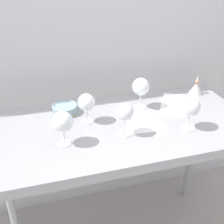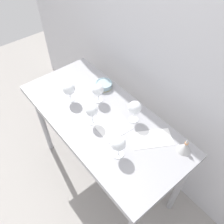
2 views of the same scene
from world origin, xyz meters
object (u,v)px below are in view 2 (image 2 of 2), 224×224
object	(u,v)px
wine_glass_far_right	(135,108)
wine_glass_far_left	(98,90)
tasting_bowl	(104,85)
wine_glass_near_left	(69,89)
tasting_sheet_upper	(113,127)
decanter_funnel	(185,147)
wine_glass_near_center	(92,111)
wine_glass_near_right	(119,144)
tasting_sheet_lower	(152,139)

from	to	relation	value
wine_glass_far_right	wine_glass_far_left	bearing A→B (deg)	-166.64
wine_glass_far_right	tasting_bowl	xyz separation A→B (m)	(-0.42, 0.05, -0.10)
wine_glass_far_left	wine_glass_near_left	bearing A→B (deg)	-130.47
wine_glass_near_left	wine_glass_far_right	world-z (taller)	wine_glass_far_right
tasting_sheet_upper	decanter_funnel	bearing A→B (deg)	31.13
wine_glass_near_center	wine_glass_near_right	distance (m)	0.33
tasting_sheet_lower	decanter_funnel	size ratio (longest dim) A/B	2.25
wine_glass_far_left	tasting_sheet_lower	world-z (taller)	wine_glass_far_left
wine_glass_near_center	wine_glass_near_right	xyz separation A→B (m)	(0.33, -0.04, -0.00)
wine_glass_far_left	wine_glass_near_left	world-z (taller)	wine_glass_near_left
tasting_sheet_upper	decanter_funnel	size ratio (longest dim) A/B	1.78
wine_glass_far_left	tasting_sheet_lower	xyz separation A→B (m)	(0.53, 0.06, -0.11)
wine_glass_far_left	wine_glass_far_right	distance (m)	0.33
wine_glass_near_left	tasting_bowl	world-z (taller)	wine_glass_near_left
tasting_sheet_lower	decanter_funnel	xyz separation A→B (m)	(0.20, 0.10, 0.04)
wine_glass_far_left	decanter_funnel	bearing A→B (deg)	11.77
wine_glass_near_center	decanter_funnel	world-z (taller)	wine_glass_near_center
tasting_bowl	tasting_sheet_upper	bearing A→B (deg)	-29.81
wine_glass_near_center	wine_glass_near_right	world-z (taller)	wine_glass_near_right
tasting_bowl	wine_glass_far_right	bearing A→B (deg)	-7.37
wine_glass_far_right	decanter_funnel	xyz separation A→B (m)	(0.40, 0.07, -0.09)
wine_glass_near_center	tasting_sheet_lower	bearing A→B (deg)	30.18
wine_glass_near_left	wine_glass_near_center	distance (m)	0.29
wine_glass_near_right	tasting_sheet_upper	size ratio (longest dim) A/B	0.76
wine_glass_far_right	tasting_sheet_lower	world-z (taller)	wine_glass_far_right
tasting_sheet_upper	tasting_sheet_lower	world-z (taller)	same
tasting_sheet_lower	wine_glass_near_left	bearing A→B (deg)	-130.70
wine_glass_near_right	tasting_sheet_lower	bearing A→B (deg)	78.37
wine_glass_near_right	tasting_sheet_lower	world-z (taller)	wine_glass_near_right
wine_glass_near_right	wine_glass_near_center	bearing A→B (deg)	173.83
wine_glass_far_left	wine_glass_near_right	distance (m)	0.52
wine_glass_near_right	decanter_funnel	bearing A→B (deg)	54.57
tasting_sheet_upper	tasting_sheet_lower	size ratio (longest dim) A/B	0.79
wine_glass_near_left	wine_glass_near_right	world-z (taller)	same
wine_glass_far_right	wine_glass_near_left	bearing A→B (deg)	-152.36
wine_glass_far_left	wine_glass_near_center	bearing A→B (deg)	-48.17
wine_glass_far_right	tasting_bowl	world-z (taller)	wine_glass_far_right
tasting_sheet_upper	tasting_bowl	xyz separation A→B (m)	(-0.37, 0.21, 0.02)
wine_glass_far_left	wine_glass_near_left	size ratio (longest dim) A/B	0.95
tasting_sheet_upper	decanter_funnel	distance (m)	0.51
decanter_funnel	wine_glass_far_left	bearing A→B (deg)	-168.23
wine_glass_near_right	decanter_funnel	world-z (taller)	wine_glass_near_right
tasting_sheet_lower	tasting_sheet_upper	bearing A→B (deg)	-120.20
wine_glass_far_left	wine_glass_far_right	bearing A→B (deg)	13.36
tasting_sheet_upper	tasting_bowl	size ratio (longest dim) A/B	1.57
wine_glass_near_center	wine_glass_near_right	size ratio (longest dim) A/B	0.99
tasting_sheet_lower	tasting_bowl	xyz separation A→B (m)	(-0.63, 0.08, 0.02)
tasting_sheet_lower	wine_glass_near_right	bearing A→B (deg)	-70.67
decanter_funnel	tasting_bowl	bearing A→B (deg)	-178.60
wine_glass_near_left	tasting_bowl	bearing A→B (deg)	81.30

